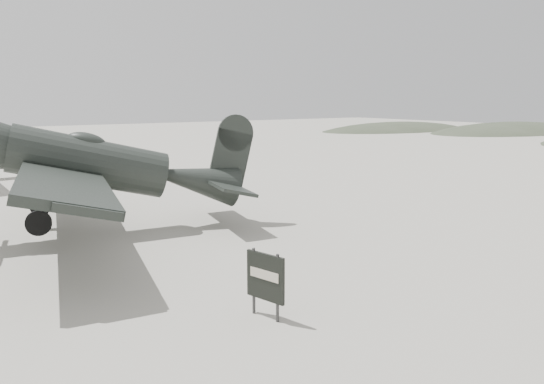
{
  "coord_description": "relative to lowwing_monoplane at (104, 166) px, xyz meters",
  "views": [
    {
      "loc": [
        -9.39,
        -13.77,
        4.62
      ],
      "look_at": [
        0.55,
        0.67,
        1.5
      ],
      "focal_mm": 35.0,
      "sensor_mm": 36.0,
      "label": 1
    }
  ],
  "objects": [
    {
      "name": "ground",
      "position": [
        3.97,
        -4.18,
        -2.35
      ],
      "size": [
        160.0,
        160.0,
        0.0
      ],
      "primitive_type": "plane",
      "color": "gray",
      "rests_on": "ground"
    },
    {
      "name": "hill_east_north",
      "position": [
        63.97,
        23.82,
        -2.35
      ],
      "size": [
        36.0,
        18.0,
        6.0
      ],
      "primitive_type": "ellipsoid",
      "color": "#353D2C",
      "rests_on": "ground"
    },
    {
      "name": "hill_northeast",
      "position": [
        53.97,
        35.82,
        -2.35
      ],
      "size": [
        32.0,
        16.0,
        5.2
      ],
      "primitive_type": "ellipsoid",
      "color": "#353D2C",
      "rests_on": "ground"
    },
    {
      "name": "lowwing_monoplane",
      "position": [
        0.0,
        0.0,
        0.0
      ],
      "size": [
        9.97,
        13.81,
        4.44
      ],
      "rotation": [
        0.0,
        0.24,
        -0.21
      ],
      "color": "black",
      "rests_on": "ground"
    },
    {
      "name": "sign_board",
      "position": [
        0.51,
        -9.09,
        -1.47
      ],
      "size": [
        0.31,
        1.0,
        1.47
      ],
      "rotation": [
        0.0,
        0.0,
        0.24
      ],
      "color": "#333333",
      "rests_on": "ground"
    }
  ]
}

